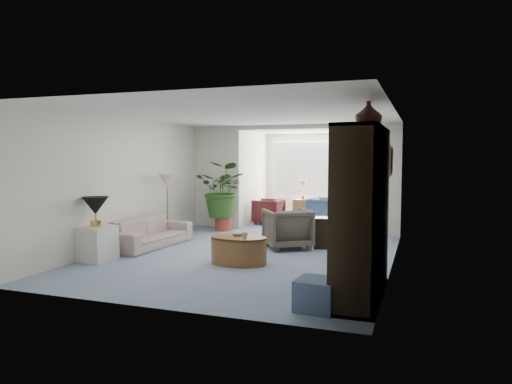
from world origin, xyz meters
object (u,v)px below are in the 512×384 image
at_px(cabinet_urn, 368,115).
at_px(sunroom_table, 303,210).
at_px(coffee_cup, 245,235).
at_px(ottoman, 317,295).
at_px(framed_picture, 391,161).
at_px(sunroom_chair_blue, 325,212).
at_px(plant_pot, 223,224).
at_px(table_lamp, 95,206).
at_px(wingback_chair, 287,228).
at_px(sunroom_chair_maroon, 268,211).
at_px(entertainment_cabinet, 362,212).
at_px(floor_lamp, 167,181).
at_px(end_table, 96,243).
at_px(coffee_table, 239,250).
at_px(sofa, 150,232).
at_px(coffee_bowl, 238,234).
at_px(side_table_dark, 327,233).

relative_size(cabinet_urn, sunroom_table, 0.62).
bearing_deg(coffee_cup, ottoman, -48.46).
bearing_deg(ottoman, framed_picture, 74.69).
height_order(coffee_cup, sunroom_chair_blue, sunroom_chair_blue).
xyz_separation_m(coffee_cup, plant_pot, (-1.78, 3.21, -0.34)).
height_order(table_lamp, wingback_chair, table_lamp).
relative_size(coffee_cup, sunroom_chair_maroon, 0.14).
distance_m(framed_picture, table_lamp, 4.90).
height_order(coffee_cup, entertainment_cabinet, entertainment_cabinet).
bearing_deg(plant_pot, floor_lamp, -116.01).
bearing_deg(plant_pot, wingback_chair, -37.81).
distance_m(entertainment_cabinet, cabinet_urn, 1.35).
bearing_deg(entertainment_cabinet, floor_lamp, 147.69).
xyz_separation_m(coffee_cup, sunroom_table, (-0.36, 5.38, -0.20)).
bearing_deg(end_table, sunroom_chair_blue, 60.29).
bearing_deg(coffee_table, sofa, 160.33).
distance_m(end_table, sunroom_chair_blue, 5.88).
distance_m(plant_pot, sunroom_chair_maroon, 1.58).
relative_size(coffee_cup, sunroom_table, 0.17).
relative_size(floor_lamp, coffee_bowl, 1.85).
height_order(framed_picture, side_table_dark, framed_picture).
relative_size(floor_lamp, side_table_dark, 0.61).
distance_m(wingback_chair, sunroom_chair_blue, 3.00).
relative_size(coffee_bowl, plant_pot, 0.49).
distance_m(sunroom_chair_blue, sunroom_chair_maroon, 1.50).
bearing_deg(entertainment_cabinet, sunroom_chair_maroon, 118.65).
relative_size(table_lamp, ottoman, 0.97).
relative_size(coffee_table, sunroom_table, 1.59).
height_order(end_table, side_table_dark, side_table_dark).
relative_size(coffee_bowl, sunroom_chair_maroon, 0.27).
relative_size(end_table, entertainment_cabinet, 0.27).
distance_m(sofa, ottoman, 4.71).
xyz_separation_m(sofa, sunroom_chair_blue, (2.71, 3.75, 0.09)).
bearing_deg(sunroom_chair_blue, framed_picture, -153.05).
xyz_separation_m(floor_lamp, plant_pot, (0.69, 1.42, -1.09)).
xyz_separation_m(sofa, sunroom_chair_maroon, (1.21, 3.75, 0.05)).
height_order(framed_picture, table_lamp, framed_picture).
distance_m(sofa, coffee_bowl, 2.24).
relative_size(coffee_table, sunroom_chair_maroon, 1.32).
relative_size(side_table_dark, sunroom_chair_blue, 0.73).
bearing_deg(table_lamp, ottoman, -17.57).
relative_size(sofa, table_lamp, 4.39).
height_order(sofa, sunroom_chair_blue, sunroom_chair_blue).
xyz_separation_m(coffee_bowl, sunroom_chair_maroon, (-0.91, 4.43, -0.15)).
relative_size(coffee_bowl, entertainment_cabinet, 0.09).
xyz_separation_m(framed_picture, wingback_chair, (-1.95, 1.08, -1.32)).
height_order(table_lamp, sunroom_chair_blue, table_lamp).
bearing_deg(wingback_chair, sunroom_table, -114.37).
relative_size(plant_pot, sunroom_chair_maroon, 0.55).
relative_size(wingback_chair, plant_pot, 2.10).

